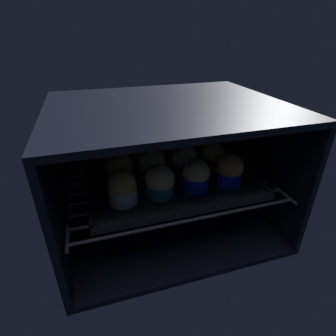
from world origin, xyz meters
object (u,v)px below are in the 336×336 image
object	(u,v)px
muffin_row0_col2	(196,176)
muffin_row1_col1	(152,165)
muffin_row1_col2	(184,160)
muffin_row0_col1	(160,182)
baking_tray	(168,177)
muffin_row0_col3	(229,170)
muffin_row1_col3	(212,156)
muffin_row2_col2	(172,149)
muffin_row2_col0	(113,157)
muffin_row2_col1	(144,151)
muffin_row0_col0	(122,188)
muffin_row2_col3	(201,145)
muffin_row1_col0	(120,169)

from	to	relation	value
muffin_row0_col2	muffin_row1_col1	world-z (taller)	muffin_row1_col1
muffin_row1_col2	muffin_row0_col1	bearing A→B (deg)	-136.96
baking_tray	muffin_row0_col3	size ratio (longest dim) A/B	5.08
muffin_row0_col2	muffin_row1_col3	distance (cm)	12.67
muffin_row0_col3	muffin_row2_col2	bearing A→B (deg)	118.27
muffin_row1_col3	muffin_row2_col0	size ratio (longest dim) A/B	1.01
muffin_row0_col1	muffin_row2_col0	distance (cm)	19.77
muffin_row0_col3	muffin_row1_col1	distance (cm)	20.67
muffin_row0_col3	muffin_row2_col1	bearing A→B (deg)	135.50
muffin_row0_col3	muffin_row2_col1	distance (cm)	26.32
muffin_row1_col1	muffin_row0_col0	bearing A→B (deg)	-136.29
muffin_row1_col1	muffin_row2_col0	bearing A→B (deg)	136.13
muffin_row2_col2	muffin_row2_col3	bearing A→B (deg)	-2.40
muffin_row0_col0	muffin_row1_col0	xyz separation A→B (cm)	(0.64, 9.18, 0.07)
muffin_row0_col0	muffin_row1_col0	distance (cm)	9.20
baking_tray	muffin_row2_col3	bearing A→B (deg)	32.81
muffin_row0_col0	muffin_row2_col2	world-z (taller)	muffin_row0_col0
muffin_row0_col0	muffin_row0_col2	world-z (taller)	muffin_row0_col0
muffin_row0_col3	muffin_row2_col1	size ratio (longest dim) A/B	0.97
muffin_row0_col1	muffin_row0_col0	bearing A→B (deg)	-177.93
muffin_row0_col1	muffin_row0_col3	size ratio (longest dim) A/B	0.94
muffin_row0_col1	muffin_row0_col2	size ratio (longest dim) A/B	0.99
muffin_row2_col2	muffin_row0_col0	bearing A→B (deg)	-134.97
muffin_row0_col0	muffin_row0_col2	xyz separation A→B (cm)	(18.66, 0.32, -0.12)
muffin_row0_col1	muffin_row0_col3	distance (cm)	18.77
muffin_row1_col3	muffin_row2_col2	world-z (taller)	muffin_row1_col3
muffin_row1_col1	muffin_row2_col1	bearing A→B (deg)	90.55
muffin_row0_col0	muffin_row1_col0	size ratio (longest dim) A/B	0.98
baking_tray	muffin_row1_col0	distance (cm)	14.12
muffin_row0_col2	muffin_row1_col2	distance (cm)	8.84
muffin_row1_col2	muffin_row2_col3	bearing A→B (deg)	44.09
baking_tray	muffin_row0_col3	xyz separation A→B (cm)	(13.99, -9.01, 4.63)
muffin_row1_col3	muffin_row1_col1	bearing A→B (deg)	-178.53
muffin_row0_col2	muffin_row2_col3	world-z (taller)	muffin_row2_col3
muffin_row0_col1	muffin_row0_col2	xyz separation A→B (cm)	(9.45, -0.01, 0.13)
muffin_row2_col0	muffin_row1_col2	bearing A→B (deg)	-24.92
muffin_row2_col2	muffin_row2_col3	xyz separation A→B (cm)	(9.41, -0.39, 0.22)
muffin_row0_col1	muffin_row1_col1	distance (cm)	8.57
muffin_row2_col0	muffin_row2_col3	size ratio (longest dim) A/B	0.99
muffin_row0_col1	muffin_row1_col1	xyz separation A→B (cm)	(0.08, 8.56, 0.51)
muffin_row0_col0	muffin_row1_col3	world-z (taller)	same
muffin_row0_col3	muffin_row2_col0	distance (cm)	33.16
muffin_row2_col0	muffin_row2_col1	size ratio (longest dim) A/B	0.94
muffin_row2_col1	muffin_row0_col0	bearing A→B (deg)	-116.48
muffin_row0_col3	muffin_row1_col0	distance (cm)	28.82
muffin_row0_col3	muffin_row1_col2	xyz separation A→B (cm)	(-9.31, 9.13, -0.07)
baking_tray	muffin_row0_col2	size ratio (longest dim) A/B	5.40
muffin_row1_col2	muffin_row2_col1	size ratio (longest dim) A/B	0.95
muffin_row2_col0	muffin_row2_col1	world-z (taller)	muffin_row2_col1
muffin_row0_col3	muffin_row1_col2	distance (cm)	13.04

